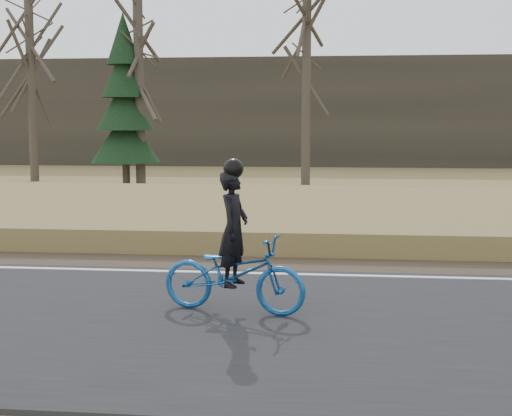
# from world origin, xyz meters

# --- Properties ---
(ground) EXTENTS (120.00, 120.00, 0.00)m
(ground) POSITION_xyz_m (0.00, 0.00, 0.00)
(ground) COLOR olive
(ground) RESTS_ON ground
(edge_line) EXTENTS (120.00, 0.12, 0.01)m
(edge_line) POSITION_xyz_m (0.00, 0.20, 0.07)
(edge_line) COLOR silver
(edge_line) RESTS_ON road
(shoulder) EXTENTS (120.00, 1.60, 0.04)m
(shoulder) POSITION_xyz_m (0.00, 1.20, 0.02)
(shoulder) COLOR #473A2B
(shoulder) RESTS_ON ground
(embankment) EXTENTS (120.00, 5.00, 0.44)m
(embankment) POSITION_xyz_m (0.00, 4.20, 0.22)
(embankment) COLOR olive
(embankment) RESTS_ON ground
(ballast) EXTENTS (120.00, 3.00, 0.45)m
(ballast) POSITION_xyz_m (0.00, 8.00, 0.23)
(ballast) COLOR slate
(ballast) RESTS_ON ground
(railroad) EXTENTS (120.00, 2.40, 0.29)m
(railroad) POSITION_xyz_m (0.00, 8.00, 0.53)
(railroad) COLOR black
(railroad) RESTS_ON ballast
(treeline_backdrop) EXTENTS (120.00, 4.00, 6.00)m
(treeline_backdrop) POSITION_xyz_m (0.00, 30.00, 3.00)
(treeline_backdrop) COLOR #383328
(treeline_backdrop) RESTS_ON ground
(cyclist) EXTENTS (2.02, 1.05, 2.00)m
(cyclist) POSITION_xyz_m (3.62, -2.16, 0.69)
(cyclist) COLOR #154E92
(cyclist) RESTS_ON road
(bare_tree_left) EXTENTS (0.36, 0.36, 8.94)m
(bare_tree_left) POSITION_xyz_m (-7.68, 17.75, 4.47)
(bare_tree_left) COLOR #4B4237
(bare_tree_left) RESTS_ON ground
(bare_tree_near_left) EXTENTS (0.36, 0.36, 7.23)m
(bare_tree_near_left) POSITION_xyz_m (-2.29, 14.87, 3.61)
(bare_tree_near_left) COLOR #4B4237
(bare_tree_near_left) RESTS_ON ground
(bare_tree_center) EXTENTS (0.36, 0.36, 8.14)m
(bare_tree_center) POSITION_xyz_m (3.82, 16.45, 4.07)
(bare_tree_center) COLOR #4B4237
(bare_tree_center) RESTS_ON ground
(conifer) EXTENTS (2.60, 2.60, 6.50)m
(conifer) POSITION_xyz_m (-2.88, 14.97, 3.08)
(conifer) COLOR #4B4237
(conifer) RESTS_ON ground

